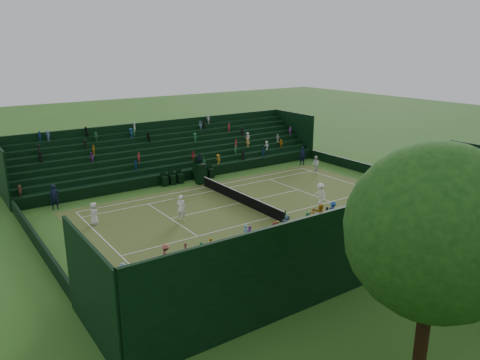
# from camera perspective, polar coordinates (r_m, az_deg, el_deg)

# --- Properties ---
(ground) EXTENTS (160.00, 160.00, 0.00)m
(ground) POSITION_cam_1_polar(r_m,az_deg,el_deg) (38.89, 0.00, -2.83)
(ground) COLOR #2F6720
(ground) RESTS_ON ground
(court_surface) EXTENTS (12.97, 26.77, 0.01)m
(court_surface) POSITION_cam_1_polar(r_m,az_deg,el_deg) (38.89, 0.00, -2.82)
(court_surface) COLOR #3A6822
(court_surface) RESTS_ON ground
(perimeter_wall_north) EXTENTS (17.17, 0.20, 1.00)m
(perimeter_wall_north) POSITION_cam_1_polar(r_m,az_deg,el_deg) (49.17, 15.40, 1.27)
(perimeter_wall_north) COLOR black
(perimeter_wall_north) RESTS_ON ground
(perimeter_wall_south) EXTENTS (17.17, 0.20, 1.00)m
(perimeter_wall_south) POSITION_cam_1_polar(r_m,az_deg,el_deg) (32.96, -23.51, -6.91)
(perimeter_wall_south) COLOR black
(perimeter_wall_south) RESTS_ON ground
(perimeter_wall_east) EXTENTS (0.20, 31.77, 1.00)m
(perimeter_wall_east) POSITION_cam_1_polar(r_m,az_deg,el_deg) (32.55, 8.59, -5.97)
(perimeter_wall_east) COLOR black
(perimeter_wall_east) RESTS_ON ground
(perimeter_wall_west) EXTENTS (0.20, 31.77, 1.00)m
(perimeter_wall_west) POSITION_cam_1_polar(r_m,az_deg,el_deg) (45.66, -6.08, 0.64)
(perimeter_wall_west) COLOR black
(perimeter_wall_west) RESTS_ON ground
(north_grandstand) EXTENTS (6.60, 32.00, 4.90)m
(north_grandstand) POSITION_cam_1_polar(r_m,az_deg,el_deg) (29.51, 14.25, -6.50)
(north_grandstand) COLOR black
(north_grandstand) RESTS_ON ground
(south_grandstand) EXTENTS (6.60, 32.00, 4.90)m
(south_grandstand) POSITION_cam_1_polar(r_m,az_deg,el_deg) (49.00, -8.48, 2.89)
(south_grandstand) COLOR black
(south_grandstand) RESTS_ON ground
(tennis_net) EXTENTS (11.67, 0.10, 1.06)m
(tennis_net) POSITION_cam_1_polar(r_m,az_deg,el_deg) (38.72, 0.00, -2.09)
(tennis_net) COLOR black
(tennis_net) RESTS_ON ground
(umpire_chair) EXTENTS (0.93, 0.93, 2.93)m
(umpire_chair) POSITION_cam_1_polar(r_m,az_deg,el_deg) (44.00, -4.87, 1.09)
(umpire_chair) COLOR black
(umpire_chair) RESTS_ON ground
(courtside_chairs) EXTENTS (0.60, 5.56, 1.29)m
(courtside_chairs) POSITION_cam_1_polar(r_m,az_deg,el_deg) (45.08, -6.33, 0.41)
(courtside_chairs) COLOR black
(courtside_chairs) RESTS_ON ground
(player_near_west) EXTENTS (0.93, 0.73, 1.69)m
(player_near_west) POSITION_cam_1_polar(r_m,az_deg,el_deg) (35.73, -17.37, -3.92)
(player_near_west) COLOR silver
(player_near_west) RESTS_ON ground
(player_near_east) EXTENTS (0.88, 0.84, 2.02)m
(player_near_east) POSITION_cam_1_polar(r_m,az_deg,el_deg) (35.02, -7.17, -3.40)
(player_near_east) COLOR white
(player_near_east) RESTS_ON ground
(player_far_west) EXTENTS (0.95, 0.83, 1.63)m
(player_far_west) POSITION_cam_1_polar(r_m,az_deg,el_deg) (48.99, 9.22, 1.98)
(player_far_west) COLOR white
(player_far_west) RESTS_ON ground
(player_far_east) EXTENTS (1.17, 0.70, 1.77)m
(player_far_east) POSITION_cam_1_polar(r_m,az_deg,el_deg) (39.04, 9.76, -1.63)
(player_far_east) COLOR white
(player_far_east) RESTS_ON ground
(line_judge_north) EXTENTS (0.65, 0.82, 1.98)m
(line_judge_north) POSITION_cam_1_polar(r_m,az_deg,el_deg) (51.51, 7.63, 2.94)
(line_judge_north) COLOR black
(line_judge_north) RESTS_ON ground
(line_judge_south) EXTENTS (0.65, 0.83, 2.03)m
(line_judge_south) POSITION_cam_1_polar(r_m,az_deg,el_deg) (40.01, -21.68, -1.94)
(line_judge_south) COLOR black
(line_judge_south) RESTS_ON ground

